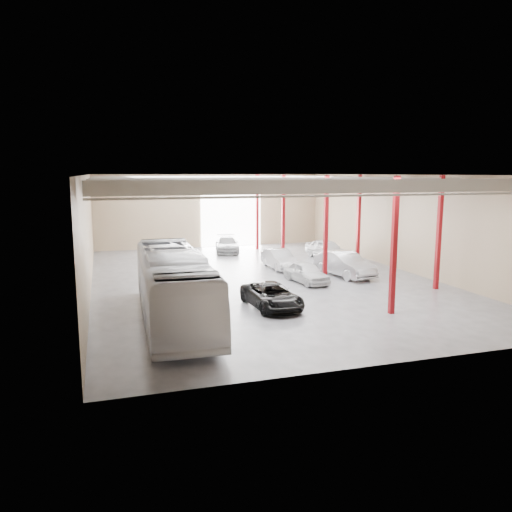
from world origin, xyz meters
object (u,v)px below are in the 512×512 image
black_sedan (272,296)px  car_right_near (344,264)px  car_row_a (306,272)px  coach_bus (173,286)px  car_row_b (279,259)px  car_row_c (227,244)px  car_right_far (327,249)px

black_sedan → car_right_near: (7.56, 6.37, 0.20)m
black_sedan → car_row_a: 6.69m
coach_bus → car_row_b: coach_bus is taller
black_sedan → coach_bus: bearing=-174.7°
car_right_near → car_row_b: bearing=120.4°
car_row_a → car_row_c: car_row_c is taller
car_row_a → black_sedan: bearing=-136.6°
car_row_a → car_row_b: bearing=82.4°
car_row_a → car_right_near: 3.55m
car_row_b → coach_bus: bearing=-131.6°
car_row_b → car_right_far: 6.18m
car_row_c → black_sedan: bearing=-85.8°
car_row_a → car_right_near: size_ratio=0.77×
car_right_near → car_right_far: (2.03, 7.07, -0.06)m
coach_bus → car_right_far: size_ratio=2.69×
black_sedan → car_row_c: size_ratio=0.96×
black_sedan → car_row_a: bearing=47.2°
car_row_a → car_right_far: size_ratio=0.86×
car_row_c → car_right_near: car_right_near is taller
car_right_far → coach_bus: bearing=-145.9°
black_sedan → car_right_far: 16.51m
coach_bus → car_row_c: 21.43m
car_right_near → coach_bus: bearing=-160.0°
black_sedan → car_right_near: 9.89m
coach_bus → car_row_a: 11.32m
car_row_c → car_right_far: 9.24m
black_sedan → car_right_far: (9.58, 13.44, 0.13)m
car_row_a → car_right_near: car_right_near is taller
car_row_a → car_row_b: size_ratio=0.92×
black_sedan → car_row_a: (4.21, 5.20, 0.03)m
black_sedan → car_right_far: car_right_far is taller
coach_bus → car_row_b: bearing=51.8°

